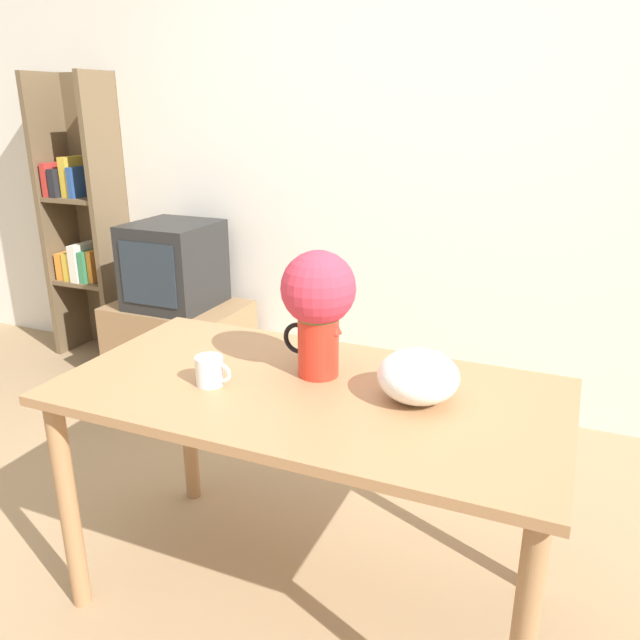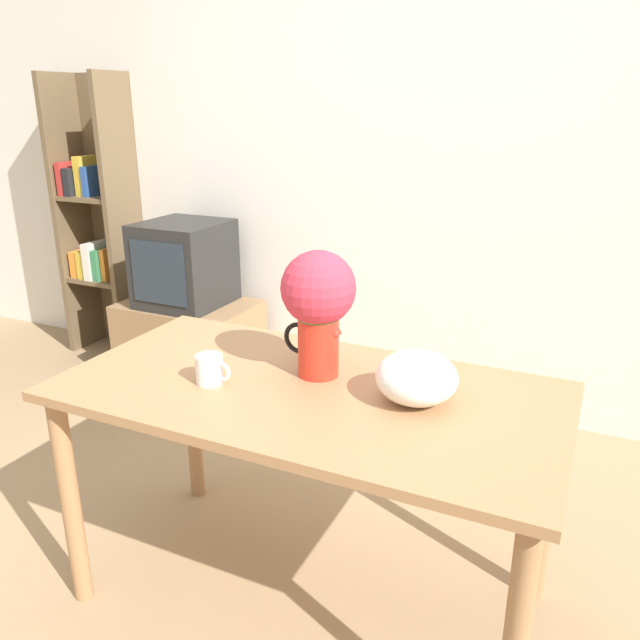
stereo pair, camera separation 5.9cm
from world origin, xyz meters
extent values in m
plane|color=#9E7F5B|center=(0.00, 0.00, 0.00)|extent=(12.00, 12.00, 0.00)
cube|color=silver|center=(0.00, 1.81, 1.30)|extent=(8.00, 0.05, 2.60)
cube|color=#A3754C|center=(0.13, 0.19, 0.75)|extent=(1.49, 0.77, 0.03)
cylinder|color=#A3754C|center=(-0.55, -0.14, 0.37)|extent=(0.06, 0.06, 0.74)
cylinder|color=#A3754C|center=(-0.55, 0.51, 0.37)|extent=(0.06, 0.06, 0.74)
cylinder|color=#A3754C|center=(0.82, 0.51, 0.37)|extent=(0.06, 0.06, 0.74)
cylinder|color=red|center=(0.12, 0.28, 0.87)|extent=(0.13, 0.13, 0.20)
cone|color=red|center=(0.18, 0.28, 0.94)|extent=(0.04, 0.04, 0.05)
torus|color=black|center=(0.06, 0.28, 0.88)|extent=(0.10, 0.02, 0.10)
sphere|color=#3D7033|center=(0.12, 0.28, 1.01)|extent=(0.17, 0.17, 0.17)
sphere|color=#CC3347|center=(0.12, 0.28, 1.05)|extent=(0.23, 0.23, 0.23)
cylinder|color=white|center=(-0.15, 0.09, 0.81)|extent=(0.08, 0.08, 0.09)
torus|color=white|center=(-0.10, 0.09, 0.81)|extent=(0.06, 0.01, 0.06)
ellipsoid|color=white|center=(0.45, 0.23, 0.84)|extent=(0.23, 0.23, 0.15)
cube|color=#8E6B47|center=(-1.26, 1.45, 0.24)|extent=(0.75, 0.51, 0.48)
cube|color=black|center=(-1.26, 1.45, 0.72)|extent=(0.44, 0.46, 0.47)
cube|color=#232D38|center=(-1.26, 1.22, 0.72)|extent=(0.35, 0.01, 0.34)
cube|color=brown|center=(-2.27, 1.64, 0.87)|extent=(0.04, 0.31, 1.75)
cube|color=brown|center=(-1.85, 1.64, 0.87)|extent=(0.04, 0.31, 1.75)
cube|color=brown|center=(-2.06, 1.79, 0.87)|extent=(0.46, 0.01, 1.75)
cube|color=brown|center=(-2.06, 1.64, 0.49)|extent=(0.39, 0.28, 0.03)
cube|color=orange|center=(-2.20, 1.63, 0.59)|extent=(0.06, 0.22, 0.17)
cube|color=gold|center=(-2.14, 1.63, 0.59)|extent=(0.06, 0.24, 0.18)
cube|color=silver|center=(-2.07, 1.63, 0.62)|extent=(0.06, 0.26, 0.23)
cube|color=#337A4C|center=(-2.02, 1.63, 0.60)|extent=(0.04, 0.24, 0.20)
cube|color=orange|center=(-1.97, 1.63, 0.60)|extent=(0.04, 0.18, 0.20)
cube|color=brown|center=(-2.06, 1.64, 1.01)|extent=(0.39, 0.28, 0.03)
cube|color=#B72D28|center=(-2.21, 1.63, 1.13)|extent=(0.04, 0.25, 0.20)
cube|color=black|center=(-2.15, 1.63, 1.11)|extent=(0.05, 0.25, 0.17)
cube|color=gold|center=(-2.09, 1.63, 1.15)|extent=(0.06, 0.18, 0.24)
cube|color=#284C8E|center=(-2.04, 1.63, 1.12)|extent=(0.04, 0.20, 0.18)
camera|label=1|loc=(0.83, -1.34, 1.56)|focal=35.00mm
camera|label=2|loc=(0.88, -1.32, 1.56)|focal=35.00mm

